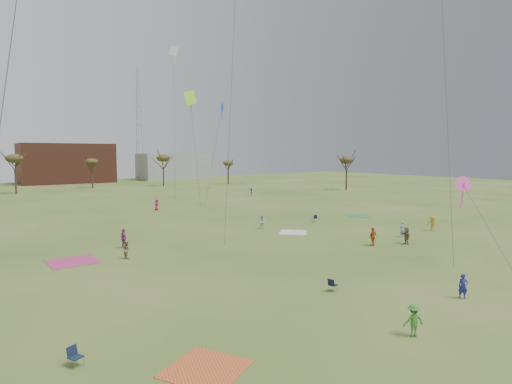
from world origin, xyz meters
TOP-DOWN VIEW (x-y plane):
  - ground at (0.00, 0.00)m, footprint 260.00×260.00m
  - flyer_near_center at (-4.42, -7.68)m, footprint 1.22×0.98m
  - flyer_near_right at (2.93, -6.23)m, footprint 0.67×0.67m
  - spectator_fore_a at (10.49, 6.90)m, footprint 1.10×0.51m
  - spectator_fore_b at (-10.90, 15.99)m, footprint 0.67×0.81m
  - spectator_fore_c at (13.83, 5.45)m, footprint 1.12×1.66m
  - flyer_mid_b at (22.44, 7.97)m, footprint 1.00×1.33m
  - flyer_mid_c at (16.57, 7.88)m, footprint 0.70×0.54m
  - spectator_mid_d at (-9.80, 20.15)m, footprint 0.52×1.12m
  - spectator_mid_e at (7.06, 20.61)m, footprint 1.03×1.05m
  - flyer_far_b at (3.18, 43.87)m, footprint 1.01×0.86m
  - flyer_far_c at (27.99, 53.10)m, footprint 1.10×1.31m
  - blanket_red at (-14.35, -4.52)m, footprint 4.18×4.18m
  - blanket_cream at (8.65, 16.74)m, footprint 4.31×4.31m
  - blanket_plum at (-14.99, 17.54)m, footprint 3.90×3.90m
  - blanket_olive at (24.50, 20.96)m, footprint 4.09×4.09m
  - camp_chair_left at (-18.78, -1.10)m, footprint 0.69×0.71m
  - camp_chair_center at (-2.67, -0.51)m, footprint 0.62×0.58m
  - camp_chair_right at (15.98, 20.98)m, footprint 0.63×0.60m
  - kites_aloft at (1.51, 27.80)m, footprint 64.31×61.17m
  - tree_line at (-2.85, 79.12)m, footprint 117.44×49.32m
  - building_brick at (5.00, 120.00)m, footprint 26.00×16.00m
  - building_grey at (40.00, 118.00)m, footprint 24.00×12.00m
  - radio_tower at (30.00, 125.00)m, footprint 1.51×1.72m

SIDE VIEW (x-z plane):
  - ground at x=0.00m, z-range 0.00..0.00m
  - blanket_red at x=-14.35m, z-range -0.01..0.02m
  - blanket_cream at x=8.65m, z-range -0.01..0.02m
  - blanket_plum at x=-14.99m, z-range -0.01..0.02m
  - blanket_olive at x=24.50m, z-range -0.01..0.02m
  - camp_chair_left at x=-18.78m, z-range -0.18..0.69m
  - camp_chair_center at x=-2.67m, z-range -0.18..0.69m
  - camp_chair_right at x=15.98m, z-range -0.18..0.69m
  - spectator_fore_b at x=-10.90m, z-range 0.00..1.52m
  - flyer_near_right at x=2.93m, z-range 0.00..1.57m
  - flyer_near_center at x=-4.42m, z-range 0.00..1.64m
  - spectator_mid_e at x=7.06m, z-range 0.00..1.71m
  - flyer_mid_c at x=16.57m, z-range 0.00..1.72m
  - spectator_fore_c at x=13.83m, z-range 0.00..1.72m
  - flyer_far_c at x=27.99m, z-range 0.00..1.76m
  - flyer_far_b at x=3.18m, z-range 0.00..1.76m
  - flyer_mid_b at x=22.44m, z-range 0.00..1.82m
  - spectator_fore_a at x=10.49m, z-range 0.00..1.84m
  - spectator_mid_d at x=-9.80m, z-range 0.00..1.88m
  - building_grey at x=40.00m, z-range 0.00..9.00m
  - building_brick at x=5.00m, z-range 0.00..12.00m
  - tree_line at x=-2.85m, z-range 2.63..11.54m
  - radio_tower at x=30.00m, z-range -1.29..39.71m
  - kites_aloft at x=1.51m, z-range 8.75..35.50m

